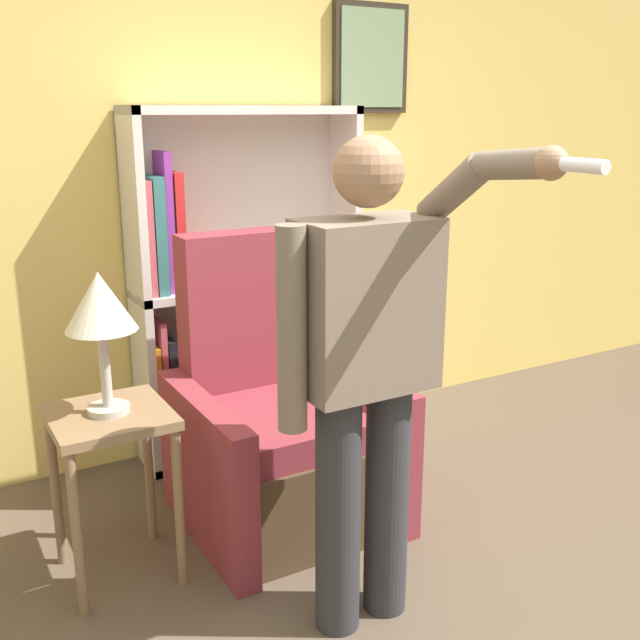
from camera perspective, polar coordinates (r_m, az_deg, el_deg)
wall_back at (r=3.78m, az=-8.23°, el=11.11°), size 8.00×0.11×2.80m
bookcase at (r=3.72m, az=-7.21°, el=1.99°), size 1.15×0.28×1.72m
armchair at (r=3.22m, az=-3.22°, el=-8.64°), size 0.82×0.81×1.20m
person_standing at (r=2.36m, az=3.60°, el=-3.22°), size 0.58×0.78×1.63m
side_table at (r=2.85m, az=-15.60°, el=-9.18°), size 0.42×0.42×0.66m
table_lamp at (r=2.68m, az=-16.40°, el=0.89°), size 0.25×0.25×0.51m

